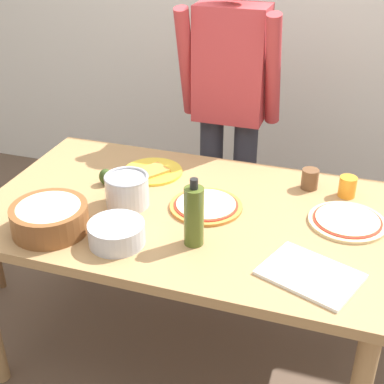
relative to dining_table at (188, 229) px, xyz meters
name	(u,v)px	position (x,y,z in m)	size (l,w,h in m)	color
ground	(189,351)	(0.00, 0.00, -0.67)	(8.00, 8.00, 0.00)	brown
dining_table	(188,229)	(0.00, 0.00, 0.00)	(1.60, 0.96, 0.76)	#A37A4C
person_cook	(230,101)	(-0.04, 0.76, 0.27)	(0.49, 0.25, 1.62)	#2D2D38
pizza_raw_on_board	(347,221)	(0.60, 0.09, 0.10)	(0.29, 0.29, 0.02)	beige
pizza_cooked_on_tray	(206,206)	(0.06, 0.03, 0.10)	(0.29, 0.29, 0.02)	#C67A33
plate_with_slice	(152,171)	(-0.25, 0.24, 0.10)	(0.26, 0.26, 0.02)	gold
popcorn_bowl	(49,216)	(-0.43, -0.30, 0.15)	(0.28, 0.28, 0.11)	brown
mixing_bowl_steel	(117,233)	(-0.16, -0.30, 0.13)	(0.20, 0.20, 0.08)	#B7B7BC
olive_oil_bottle	(194,216)	(0.09, -0.21, 0.20)	(0.07, 0.07, 0.26)	#47561E
steel_pot	(127,190)	(-0.24, -0.04, 0.16)	(0.17, 0.17, 0.13)	#B7B7BC
cup_orange	(347,187)	(0.58, 0.30, 0.13)	(0.07, 0.07, 0.09)	orange
cup_small_brown	(310,179)	(0.43, 0.32, 0.13)	(0.07, 0.07, 0.09)	brown
cutting_board_white	(310,274)	(0.51, -0.27, 0.10)	(0.30, 0.22, 0.01)	white
avocado	(106,177)	(-0.39, 0.09, 0.13)	(0.06, 0.06, 0.07)	#2D4219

